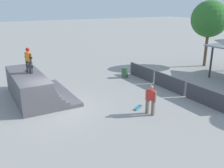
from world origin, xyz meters
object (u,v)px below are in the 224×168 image
at_px(skater_on_deck, 29,59).
at_px(bystander_walking, 151,98).
at_px(trash_bin, 125,73).
at_px(tree_beside_pavilion, 209,19).
at_px(skateboard_on_deck, 29,71).
at_px(skateboard_on_ground, 138,107).

height_order(skater_on_deck, bystander_walking, skater_on_deck).
bearing_deg(trash_bin, tree_beside_pavilion, 87.31).
height_order(skateboard_on_deck, trash_bin, skateboard_on_deck).
height_order(skater_on_deck, skateboard_on_deck, skater_on_deck).
relative_size(skateboard_on_deck, skateboard_on_ground, 1.01).
bearing_deg(trash_bin, skateboard_on_deck, -84.42).
bearing_deg(skater_on_deck, trash_bin, 74.08).
xyz_separation_m(skateboard_on_ground, trash_bin, (-5.84, 2.74, 0.37)).
distance_m(bystander_walking, tree_beside_pavilion, 13.82).
height_order(skateboard_on_deck, skateboard_on_ground, skateboard_on_deck).
xyz_separation_m(skateboard_on_deck, trash_bin, (-0.76, 7.79, -1.35)).
relative_size(skateboard_on_deck, trash_bin, 0.92).
bearing_deg(bystander_walking, tree_beside_pavilion, -81.15).
xyz_separation_m(skater_on_deck, tree_beside_pavilion, (-0.73, 16.88, 1.86)).
xyz_separation_m(bystander_walking, trash_bin, (-6.86, 2.65, -0.53)).
relative_size(bystander_walking, tree_beside_pavilion, 0.27).
relative_size(bystander_walking, trash_bin, 2.01).
bearing_deg(trash_bin, bystander_walking, -21.12).
distance_m(skateboard_on_deck, tree_beside_pavilion, 17.07).
distance_m(skater_on_deck, tree_beside_pavilion, 17.00).
bearing_deg(skateboard_on_ground, trash_bin, 34.21).
bearing_deg(skateboard_on_deck, skateboard_on_ground, 28.95).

